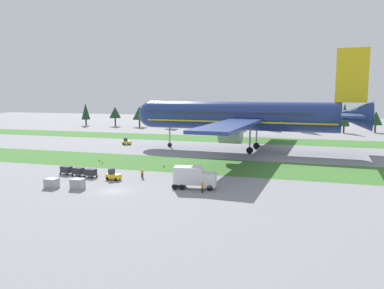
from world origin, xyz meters
The scene contains 18 objects.
ground_plane centered at (0.00, 0.00, 0.00)m, with size 400.00×400.00×0.00m, color gray.
grass_strip_near centered at (0.00, 24.48, 0.00)m, with size 320.00×17.52×0.01m, color #3D752D.
grass_strip_far centered at (0.00, 71.51, 0.00)m, with size 320.00×17.52×0.01m, color #3D752D.
airliner centered at (12.59, 47.91, 9.29)m, with size 61.64×76.29×25.88m.
baggage_tug centered at (-3.95, 6.86, 0.81)m, with size 2.76×1.67×1.97m.
cargo_dolly_lead centered at (-8.92, 7.60, 0.92)m, with size 2.40×1.81×1.55m.
cargo_dolly_second centered at (-11.78, 8.03, 0.92)m, with size 2.40×1.81×1.55m.
cargo_dolly_third centered at (-14.65, 8.46, 0.92)m, with size 2.40×1.81×1.55m.
catering_truck centered at (11.52, 5.01, 1.95)m, with size 7.21×3.26×3.58m.
pushback_tractor centered at (-22.70, 49.92, 0.81)m, with size 2.67×1.45×1.97m.
ground_crew_marshaller centered at (13.48, 2.93, 0.95)m, with size 0.36×0.55×1.74m.
ground_crew_loader centered at (0.29, 9.92, 0.95)m, with size 0.38×0.47×1.74m.
uld_container_0 centered at (-6.41, -0.35, 0.82)m, with size 2.00×1.60×1.63m, color #A3A3A8.
uld_container_1 centered at (-10.85, -0.98, 0.75)m, with size 2.00×1.60×1.50m, color #A3A3A8.
taxiway_marker_0 centered at (-13.85, 20.29, 0.23)m, with size 0.44×0.44×0.46m, color orange.
taxiway_marker_1 centered at (-15.78, 22.36, 0.30)m, with size 0.44×0.44×0.60m, color orange.
taxiway_marker_2 centered at (0.47, 20.51, 0.28)m, with size 0.44×0.44×0.56m, color orange.
distant_tree_line centered at (-0.35, 105.44, 6.52)m, with size 144.75×11.00×11.60m.
Camera 1 is at (28.36, -52.24, 15.24)m, focal length 35.60 mm.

